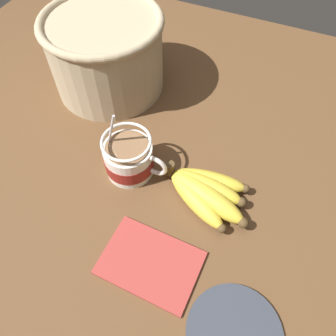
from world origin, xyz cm
name	(u,v)px	position (x,y,z in cm)	size (l,w,h in cm)	color
table	(134,191)	(0.00, 0.00, 1.86)	(139.74, 139.74, 3.73)	brown
coffee_mug	(129,158)	(-2.36, 3.53, 7.67)	(14.30, 9.96, 15.43)	white
banana_bunch	(205,191)	(14.05, 3.57, 5.80)	(18.91, 13.42, 4.45)	#4C381E
woven_basket	(106,53)	(-19.21, 25.14, 13.30)	(27.63, 27.63, 18.24)	tan
napkin	(150,263)	(9.97, -12.88, 4.03)	(17.14, 12.20, 0.60)	#A33833
small_plate	(234,334)	(26.77, -17.69, 4.03)	(15.20, 15.20, 0.60)	#333842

